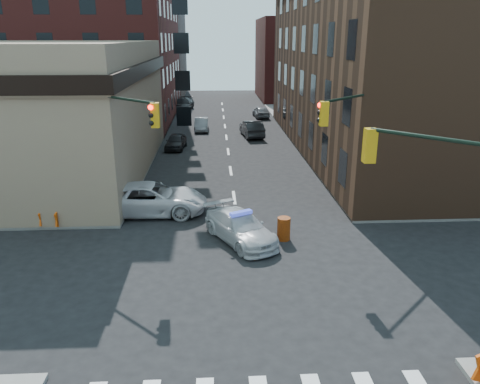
{
  "coord_description": "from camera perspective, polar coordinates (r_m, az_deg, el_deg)",
  "views": [
    {
      "loc": [
        -1.1,
        -16.86,
        9.3
      ],
      "look_at": [
        0.06,
        4.47,
        2.2
      ],
      "focal_mm": 35.0,
      "sensor_mm": 36.0,
      "label": 1
    }
  ],
  "objects": [
    {
      "name": "ground",
      "position": [
        19.28,
        0.55,
        -10.45
      ],
      "size": [
        140.0,
        140.0,
        0.0
      ],
      "primitive_type": "plane",
      "color": "black",
      "rests_on": "ground"
    },
    {
      "name": "sidewalk_nw",
      "position": [
        55.01,
        -26.72,
        6.79
      ],
      "size": [
        34.0,
        54.5,
        0.15
      ],
      "primitive_type": "cube",
      "color": "gray",
      "rests_on": "ground"
    },
    {
      "name": "sidewalk_ne",
      "position": [
        55.92,
        22.68,
        7.49
      ],
      "size": [
        34.0,
        54.5,
        0.15
      ],
      "primitive_type": "cube",
      "color": "gray",
      "rests_on": "ground"
    },
    {
      "name": "apartment_block",
      "position": [
        59.52,
        -21.43,
        19.82
      ],
      "size": [
        25.0,
        25.0,
        24.0
      ],
      "primitive_type": "cube",
      "color": "#5A1F1C",
      "rests_on": "ground"
    },
    {
      "name": "commercial_row_ne",
      "position": [
        41.87,
        17.14,
        14.47
      ],
      "size": [
        14.0,
        34.0,
        14.0
      ],
      "primitive_type": "cube",
      "color": "#4D2F1E",
      "rests_on": "ground"
    },
    {
      "name": "filler_nw",
      "position": [
        80.26,
        -14.44,
        16.92
      ],
      "size": [
        20.0,
        18.0,
        16.0
      ],
      "primitive_type": "cube",
      "color": "brown",
      "rests_on": "ground"
    },
    {
      "name": "filler_ne",
      "position": [
        76.43,
        8.62,
        15.73
      ],
      "size": [
        16.0,
        16.0,
        12.0
      ],
      "primitive_type": "cube",
      "color": "#5A1F1C",
      "rests_on": "ground"
    },
    {
      "name": "signal_pole_nw",
      "position": [
        23.23,
        -14.91,
        5.44
      ],
      "size": [
        3.58,
        3.67,
        8.0
      ],
      "rotation": [
        0.0,
        0.0,
        -0.79
      ],
      "color": "black",
      "rests_on": "sidewalk_nw"
    },
    {
      "name": "signal_pole_ne",
      "position": [
        23.79,
        13.99,
        5.8
      ],
      "size": [
        3.67,
        3.58,
        8.0
      ],
      "rotation": [
        0.0,
        0.0,
        -2.36
      ],
      "color": "black",
      "rests_on": "sidewalk_ne"
    },
    {
      "name": "tree_ne_near",
      "position": [
        44.09,
        8.31,
        10.63
      ],
      "size": [
        3.0,
        3.0,
        4.85
      ],
      "color": "black",
      "rests_on": "sidewalk_ne"
    },
    {
      "name": "tree_ne_far",
      "position": [
        51.9,
        6.59,
        11.85
      ],
      "size": [
        3.0,
        3.0,
        4.85
      ],
      "color": "black",
      "rests_on": "sidewalk_ne"
    },
    {
      "name": "police_car",
      "position": [
        22.28,
        0.05,
        -4.34
      ],
      "size": [
        3.89,
        5.13,
        1.38
      ],
      "primitive_type": "imported",
      "rotation": [
        0.0,
        0.0,
        0.47
      ],
      "color": "#BABBBF",
      "rests_on": "ground"
    },
    {
      "name": "pickup",
      "position": [
        26.12,
        -10.89,
        -0.8
      ],
      "size": [
        6.24,
        2.96,
        1.72
      ],
      "primitive_type": "imported",
      "rotation": [
        0.0,
        0.0,
        1.55
      ],
      "color": "silver",
      "rests_on": "ground"
    },
    {
      "name": "parked_car_wnear",
      "position": [
        41.24,
        -7.82,
        6.12
      ],
      "size": [
        1.91,
        3.96,
        1.3
      ],
      "primitive_type": "imported",
      "rotation": [
        0.0,
        0.0,
        -0.1
      ],
      "color": "black",
      "rests_on": "ground"
    },
    {
      "name": "parked_car_wfar",
      "position": [
        49.3,
        -4.74,
        8.22
      ],
      "size": [
        1.37,
        3.92,
        1.29
      ],
      "primitive_type": "imported",
      "rotation": [
        0.0,
        0.0,
        0.0
      ],
      "color": "#93959B",
      "rests_on": "ground"
    },
    {
      "name": "parked_car_wdeep",
      "position": [
        63.54,
        -6.91,
        10.57
      ],
      "size": [
        2.79,
        5.64,
        1.58
      ],
      "primitive_type": "imported",
      "rotation": [
        0.0,
        0.0,
        -0.11
      ],
      "color": "black",
      "rests_on": "ground"
    },
    {
      "name": "parked_car_enear",
      "position": [
        46.04,
        1.44,
        7.75
      ],
      "size": [
        2.26,
        5.0,
        1.59
      ],
      "primitive_type": "imported",
      "rotation": [
        0.0,
        0.0,
        3.26
      ],
      "color": "black",
      "rests_on": "ground"
    },
    {
      "name": "parked_car_efar",
      "position": [
        57.46,
        2.58,
        9.76
      ],
      "size": [
        1.96,
        4.17,
        1.38
      ],
      "primitive_type": "imported",
      "rotation": [
        0.0,
        0.0,
        3.22
      ],
      "color": "gray",
      "rests_on": "ground"
    },
    {
      "name": "pedestrian_a",
      "position": [
        24.93,
        -15.44,
        -1.87
      ],
      "size": [
        0.59,
        0.39,
        1.61
      ],
      "primitive_type": "imported",
      "rotation": [
        0.0,
        0.0,
        0.01
      ],
      "color": "black",
      "rests_on": "sidewalk_nw"
    },
    {
      "name": "pedestrian_b",
      "position": [
        27.2,
        -23.96,
        -0.87
      ],
      "size": [
        1.12,
        1.04,
        1.84
      ],
      "primitive_type": "imported",
      "rotation": [
        0.0,
        0.0,
        0.5
      ],
      "color": "black",
      "rests_on": "sidewalk_nw"
    },
    {
      "name": "pedestrian_c",
      "position": [
        30.35,
        -26.05,
        0.6
      ],
      "size": [
        1.07,
        0.82,
        1.7
      ],
      "primitive_type": "imported",
      "rotation": [
        0.0,
        0.0,
        0.47
      ],
      "color": "#1D232C",
      "rests_on": "sidewalk_nw"
    },
    {
      "name": "barrel_road",
      "position": [
        22.58,
        5.35,
        -4.47
      ],
      "size": [
        0.82,
        0.82,
        1.12
      ],
      "primitive_type": "cylinder",
      "rotation": [
        0.0,
        0.0,
        0.39
      ],
      "color": "#D14009",
      "rests_on": "ground"
    },
    {
      "name": "barrel_bank",
      "position": [
        25.73,
        -8.97,
        -1.94
      ],
      "size": [
        0.53,
        0.53,
        0.92
      ],
      "primitive_type": "cylinder",
      "rotation": [
        0.0,
        0.0,
        -0.04
      ],
      "color": "orange",
      "rests_on": "ground"
    },
    {
      "name": "barricade_nw_a",
      "position": [
        25.61,
        -22.08,
        -2.97
      ],
      "size": [
        1.18,
        0.72,
        0.83
      ],
      "primitive_type": null,
      "rotation": [
        0.0,
        0.0,
        -0.15
      ],
      "color": "#DB5E0A",
      "rests_on": "sidewalk_nw"
    },
    {
      "name": "barricade_nw_b",
      "position": [
        26.16,
        -19.36,
        -2.08
      ],
      "size": [
        1.32,
        0.76,
        0.94
      ],
      "primitive_type": null,
      "rotation": [
        0.0,
        0.0,
        -0.11
      ],
      "color": "#E0570A",
      "rests_on": "sidewalk_nw"
    }
  ]
}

